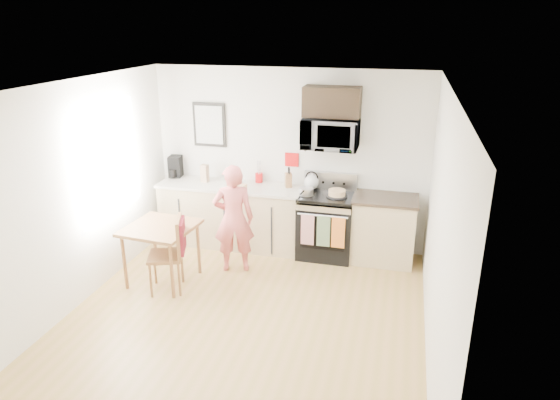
% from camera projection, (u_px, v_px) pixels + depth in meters
% --- Properties ---
extents(floor, '(4.60, 4.60, 0.00)m').
position_uv_depth(floor, '(241.00, 324.00, 5.59)').
color(floor, '#A3823F').
rests_on(floor, ground).
extents(back_wall, '(4.00, 0.04, 2.60)m').
position_uv_depth(back_wall, '(289.00, 159.00, 7.24)').
color(back_wall, white).
rests_on(back_wall, floor).
extents(front_wall, '(4.00, 0.04, 2.60)m').
position_uv_depth(front_wall, '(116.00, 351.00, 3.05)').
color(front_wall, white).
rests_on(front_wall, floor).
extents(left_wall, '(0.04, 4.60, 2.60)m').
position_uv_depth(left_wall, '(69.00, 200.00, 5.61)').
color(left_wall, white).
rests_on(left_wall, floor).
extents(right_wall, '(0.04, 4.60, 2.60)m').
position_uv_depth(right_wall, '(439.00, 235.00, 4.68)').
color(right_wall, white).
rests_on(right_wall, floor).
extents(ceiling, '(4.00, 4.60, 0.04)m').
position_uv_depth(ceiling, '(233.00, 88.00, 4.70)').
color(ceiling, white).
rests_on(ceiling, back_wall).
extents(window, '(0.06, 1.40, 1.50)m').
position_uv_depth(window, '(109.00, 160.00, 6.25)').
color(window, silver).
rests_on(window, left_wall).
extents(cabinet_left, '(2.10, 0.60, 0.90)m').
position_uv_depth(cabinet_left, '(232.00, 216.00, 7.44)').
color(cabinet_left, tan).
rests_on(cabinet_left, floor).
extents(countertop_left, '(2.14, 0.64, 0.04)m').
position_uv_depth(countertop_left, '(231.00, 186.00, 7.28)').
color(countertop_left, beige).
rests_on(countertop_left, cabinet_left).
extents(cabinet_right, '(0.84, 0.60, 0.90)m').
position_uv_depth(cabinet_right, '(383.00, 230.00, 6.93)').
color(cabinet_right, tan).
rests_on(cabinet_right, floor).
extents(countertop_right, '(0.88, 0.64, 0.04)m').
position_uv_depth(countertop_right, '(386.00, 199.00, 6.77)').
color(countertop_right, black).
rests_on(countertop_right, cabinet_right).
extents(range, '(0.76, 0.70, 1.16)m').
position_uv_depth(range, '(326.00, 227.00, 7.10)').
color(range, black).
rests_on(range, floor).
extents(microwave, '(0.76, 0.51, 0.42)m').
position_uv_depth(microwave, '(330.00, 133.00, 6.74)').
color(microwave, '#B0B0B5').
rests_on(microwave, back_wall).
extents(upper_cabinet, '(0.76, 0.35, 0.40)m').
position_uv_depth(upper_cabinet, '(332.00, 102.00, 6.64)').
color(upper_cabinet, black).
rests_on(upper_cabinet, back_wall).
extents(wall_art, '(0.50, 0.04, 0.65)m').
position_uv_depth(wall_art, '(209.00, 125.00, 7.35)').
color(wall_art, black).
rests_on(wall_art, back_wall).
extents(wall_trivet, '(0.20, 0.02, 0.20)m').
position_uv_depth(wall_trivet, '(292.00, 160.00, 7.22)').
color(wall_trivet, '#B80F11').
rests_on(wall_trivet, back_wall).
extents(person, '(0.62, 0.51, 1.48)m').
position_uv_depth(person, '(234.00, 219.00, 6.57)').
color(person, '#BF3934').
rests_on(person, floor).
extents(dining_table, '(0.82, 0.82, 0.77)m').
position_uv_depth(dining_table, '(161.00, 233.00, 6.29)').
color(dining_table, brown).
rests_on(dining_table, floor).
extents(chair, '(0.55, 0.52, 0.96)m').
position_uv_depth(chair, '(176.00, 244.00, 6.10)').
color(chair, brown).
rests_on(chair, floor).
extents(knife_block, '(0.13, 0.15, 0.20)m').
position_uv_depth(knife_block, '(288.00, 180.00, 7.16)').
color(knife_block, brown).
rests_on(knife_block, countertop_left).
extents(utensil_crock, '(0.11, 0.11, 0.33)m').
position_uv_depth(utensil_crock, '(259.00, 174.00, 7.35)').
color(utensil_crock, '#B80F11').
rests_on(utensil_crock, countertop_left).
extents(fruit_bowl, '(0.25, 0.25, 0.10)m').
position_uv_depth(fruit_bowl, '(237.00, 182.00, 7.28)').
color(fruit_bowl, silver).
rests_on(fruit_bowl, countertop_left).
extents(milk_carton, '(0.11, 0.11, 0.26)m').
position_uv_depth(milk_carton, '(205.00, 173.00, 7.37)').
color(milk_carton, tan).
rests_on(milk_carton, countertop_left).
extents(coffee_maker, '(0.21, 0.28, 0.32)m').
position_uv_depth(coffee_maker, '(175.00, 167.00, 7.61)').
color(coffee_maker, black).
rests_on(coffee_maker, countertop_left).
extents(bread_bag, '(0.28, 0.18, 0.10)m').
position_uv_depth(bread_bag, '(237.00, 187.00, 7.02)').
color(bread_bag, tan).
rests_on(bread_bag, countertop_left).
extents(cake, '(0.29, 0.29, 0.10)m').
position_uv_depth(cake, '(337.00, 193.00, 6.83)').
color(cake, black).
rests_on(cake, range).
extents(kettle, '(0.21, 0.21, 0.27)m').
position_uv_depth(kettle, '(312.00, 182.00, 7.09)').
color(kettle, silver).
rests_on(kettle, range).
extents(pot, '(0.20, 0.35, 0.10)m').
position_uv_depth(pot, '(306.00, 192.00, 6.87)').
color(pot, '#B0B0B5').
rests_on(pot, range).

